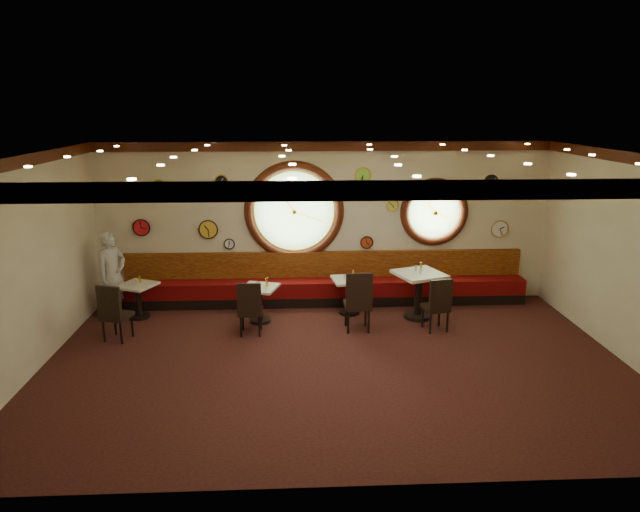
{
  "coord_description": "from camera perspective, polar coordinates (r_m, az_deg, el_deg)",
  "views": [
    {
      "loc": [
        -0.64,
        -8.14,
        3.87
      ],
      "look_at": [
        -0.2,
        0.8,
        1.5
      ],
      "focal_mm": 32.0,
      "sensor_mm": 36.0,
      "label": 1
    }
  ],
  "objects": [
    {
      "name": "wall_clock_5",
      "position": [
        12.1,
        17.5,
        2.61
      ],
      "size": [
        0.34,
        0.03,
        0.34
      ],
      "primitive_type": "cylinder",
      "rotation": [
        1.57,
        0.0,
        0.0
      ],
      "color": "white",
      "rests_on": "wall_back"
    },
    {
      "name": "banquette_base",
      "position": [
        11.51,
        0.51,
        -4.29
      ],
      "size": [
        8.0,
        0.55,
        0.2
      ],
      "primitive_type": "cube",
      "color": "black",
      "rests_on": "floor"
    },
    {
      "name": "wall_front",
      "position": [
        5.65,
        3.94,
        -8.87
      ],
      "size": [
        9.0,
        0.02,
        3.2
      ],
      "primitive_type": "cube",
      "color": "beige",
      "rests_on": "floor"
    },
    {
      "name": "waiter",
      "position": [
        11.29,
        -20.04,
        -1.74
      ],
      "size": [
        0.65,
        0.72,
        1.65
      ],
      "primitive_type": "imported",
      "rotation": [
        0.0,
        0.0,
        1.01
      ],
      "color": "silver",
      "rests_on": "floor"
    },
    {
      "name": "table_c",
      "position": [
        10.88,
        2.97,
        -3.58
      ],
      "size": [
        0.71,
        0.71,
        0.7
      ],
      "color": "black",
      "rests_on": "floor"
    },
    {
      "name": "condiment_b_salt",
      "position": [
        10.44,
        -6.34,
        -2.81
      ],
      "size": [
        0.03,
        0.03,
        0.09
      ],
      "primitive_type": "cylinder",
      "color": "silver",
      "rests_on": "table_b"
    },
    {
      "name": "condiment_d_pepper",
      "position": [
        10.58,
        10.02,
        -1.52
      ],
      "size": [
        0.04,
        0.04,
        0.1
      ],
      "primitive_type": "cylinder",
      "color": "silver",
      "rests_on": "table_d"
    },
    {
      "name": "banquette_seat",
      "position": [
        11.43,
        0.52,
        -3.1
      ],
      "size": [
        8.0,
        0.55,
        0.3
      ],
      "primitive_type": "cube",
      "color": "#5C070A",
      "rests_on": "banquette_base"
    },
    {
      "name": "wall_back",
      "position": [
        11.38,
        0.45,
        3.33
      ],
      "size": [
        9.0,
        0.02,
        3.2
      ],
      "primitive_type": "cube",
      "color": "beige",
      "rests_on": "floor"
    },
    {
      "name": "porthole_right_ring",
      "position": [
        11.63,
        11.38,
        4.29
      ],
      "size": [
        1.09,
        0.03,
        1.09
      ],
      "primitive_type": "torus",
      "rotation": [
        1.57,
        0.0,
        0.0
      ],
      "color": "gold",
      "rests_on": "wall_back"
    },
    {
      "name": "condiment_c_salt",
      "position": [
        10.77,
        2.47,
        -2.06
      ],
      "size": [
        0.03,
        0.03,
        0.09
      ],
      "primitive_type": "cylinder",
      "color": "silver",
      "rests_on": "table_c"
    },
    {
      "name": "wall_clock_4",
      "position": [
        11.47,
        -11.1,
        2.63
      ],
      "size": [
        0.36,
        0.03,
        0.36
      ],
      "primitive_type": "cylinder",
      "rotation": [
        1.57,
        0.0,
        0.0
      ],
      "color": "yellow",
      "rests_on": "wall_back"
    },
    {
      "name": "chair_c",
      "position": [
        9.96,
        3.85,
        -4.19
      ],
      "size": [
        0.47,
        0.47,
        0.68
      ],
      "rotation": [
        0.0,
        0.0,
        0.02
      ],
      "color": "black",
      "rests_on": "floor"
    },
    {
      "name": "wall_clock_6",
      "position": [
        11.48,
        -9.05,
        1.2
      ],
      "size": [
        0.2,
        0.03,
        0.2
      ],
      "primitive_type": "cylinder",
      "rotation": [
        1.57,
        0.0,
        0.0
      ],
      "color": "white",
      "rests_on": "wall_back"
    },
    {
      "name": "wall_clock_3",
      "position": [
        11.51,
        4.69,
        1.37
      ],
      "size": [
        0.24,
        0.03,
        0.24
      ],
      "primitive_type": "cylinder",
      "rotation": [
        1.57,
        0.0,
        0.0
      ],
      "color": "#BF3816",
      "rests_on": "wall_back"
    },
    {
      "name": "condiment_a_salt",
      "position": [
        11.14,
        -18.04,
        -2.42
      ],
      "size": [
        0.03,
        0.03,
        0.09
      ],
      "primitive_type": "cylinder",
      "color": "silver",
      "rests_on": "table_a"
    },
    {
      "name": "table_b",
      "position": [
        10.51,
        -6.05,
        -4.37
      ],
      "size": [
        0.77,
        0.77,
        0.68
      ],
      "color": "black",
      "rests_on": "floor"
    },
    {
      "name": "condiment_b_pepper",
      "position": [
        10.41,
        -6.15,
        -2.81
      ],
      "size": [
        0.04,
        0.04,
        0.1
      ],
      "primitive_type": "cylinder",
      "color": "silver",
      "rests_on": "table_b"
    },
    {
      "name": "wall_clock_0",
      "position": [
        11.49,
        -15.79,
        6.68
      ],
      "size": [
        0.26,
        0.03,
        0.26
      ],
      "primitive_type": "cylinder",
      "rotation": [
        1.57,
        0.0,
        0.0
      ],
      "color": "#75AA22",
      "rests_on": "wall_back"
    },
    {
      "name": "wall_clock_1",
      "position": [
        11.72,
        -17.42,
        2.73
      ],
      "size": [
        0.32,
        0.03,
        0.32
      ],
      "primitive_type": "cylinder",
      "rotation": [
        1.57,
        0.0,
        0.0
      ],
      "color": "red",
      "rests_on": "wall_back"
    },
    {
      "name": "condiment_c_pepper",
      "position": [
        10.74,
        3.06,
        -2.07
      ],
      "size": [
        0.04,
        0.04,
        0.11
      ],
      "primitive_type": "cylinder",
      "color": "silver",
      "rests_on": "table_c"
    },
    {
      "name": "ceiling",
      "position": [
        8.19,
        1.68,
        10.14
      ],
      "size": [
        9.0,
        6.0,
        0.02
      ],
      "primitive_type": "cube",
      "color": "gold",
      "rests_on": "wall_back"
    },
    {
      "name": "wall_left",
      "position": [
        9.29,
        -27.29,
        -1.0
      ],
      "size": [
        0.02,
        6.0,
        3.2
      ],
      "primitive_type": "cube",
      "color": "beige",
      "rests_on": "floor"
    },
    {
      "name": "porthole_left_glass",
      "position": [
        11.31,
        -2.59,
        4.53
      ],
      "size": [
        1.66,
        0.02,
        1.66
      ],
      "primitive_type": "cylinder",
      "rotation": [
        1.57,
        0.0,
        0.0
      ],
      "color": "#8FB96F",
      "rests_on": "wall_back"
    },
    {
      "name": "chair_d",
      "position": [
        10.17,
        11.73,
        -4.46
      ],
      "size": [
        0.49,
        0.49,
        0.61
      ],
      "rotation": [
        0.0,
        0.0,
        0.21
      ],
      "color": "black",
      "rests_on": "floor"
    },
    {
      "name": "molding_left",
      "position": [
        9.02,
        -28.13,
        8.28
      ],
      "size": [
        0.1,
        6.0,
        0.18
      ],
      "primitive_type": "cube",
      "color": "#3D160B",
      "rests_on": "wall_back"
    },
    {
      "name": "wall_right",
      "position": [
        9.89,
        28.59,
        -0.28
      ],
      "size": [
        0.02,
        6.0,
        3.2
      ],
      "primitive_type": "cube",
      "color": "beige",
      "rests_on": "floor"
    },
    {
      "name": "wall_clock_2",
      "position": [
        11.87,
        16.72,
        7.1
      ],
      "size": [
        0.28,
        0.03,
        0.28
      ],
      "primitive_type": "cylinder",
      "rotation": [
        1.57,
        0.0,
        0.0
      ],
      "color": "black",
      "rests_on": "wall_back"
    },
    {
      "name": "condiment_c_bottle",
      "position": [
        10.91,
        3.36,
        -1.72
      ],
      "size": [
        0.04,
        0.04,
        0.14
      ],
      "primitive_type": "cylinder",
      "color": "gold",
      "rests_on": "table_c"
    },
    {
      "name": "condiment_b_bottle",
      "position": [
        10.43,
        -5.34,
        -2.61
      ],
      "size": [
        0.05,
        0.05,
        0.15
      ],
      "primitive_type": "cylinder",
      "color": "yellow",
      "rests_on": "table_b"
    },
    {
      "name": "porthole_left_ring",
      "position": [
        11.27,
        -2.59,
        4.49
      ],
      "size": [
        1.61,
        0.03,
        1.61
      ],
      "primitive_type": "torus",
      "rotation": [
        1.57,
        0.0,
        0.0
      ],
      "color": "gold",
      "rests_on": "wall_back"
    },
    {
      "name": "porthole_right_frame",
      "position": [
        11.66,
        11.35,
        4.31
      ],
      "size": [
        1.38,
        0.18,
        1.38
      ],
      "primitive_type": "torus",
      "rotation": [
        1.57,
        0.0,
        0.0
      ],
      "color": "#3D160B",
      "rests_on": "wall_back"
    },
    {
      "name": "chair_a",
      "position": [
        10.16,
        -20.0,
        -5.02
      ],
      "size": [
        0.53,
        0.53,
        0.62
      ],
      "rotation": [
        0.0,
        0.0,
        -0.3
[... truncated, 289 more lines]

